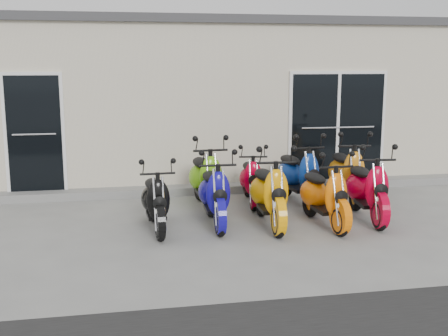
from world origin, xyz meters
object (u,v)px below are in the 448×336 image
(scooter_back_red, at_px, (251,173))
(scooter_back_yellow, at_px, (347,165))
(scooter_front_red, at_px, (368,180))
(scooter_front_blue, at_px, (214,186))
(scooter_front_orange_a, at_px, (269,184))
(scooter_front_orange_b, at_px, (324,187))
(scooter_front_black, at_px, (155,193))
(scooter_back_green, at_px, (205,170))
(scooter_back_blue, at_px, (299,167))

(scooter_back_red, bearing_deg, scooter_back_yellow, 3.07)
(scooter_front_red, distance_m, scooter_back_red, 2.07)
(scooter_front_red, bearing_deg, scooter_back_yellow, 88.43)
(scooter_front_blue, relative_size, scooter_front_orange_a, 0.95)
(scooter_front_orange_b, bearing_deg, scooter_front_red, 9.04)
(scooter_front_blue, relative_size, scooter_back_yellow, 0.94)
(scooter_front_orange_a, distance_m, scooter_front_orange_b, 0.84)
(scooter_front_black, xyz_separation_m, scooter_front_orange_b, (2.55, -0.23, 0.03))
(scooter_back_yellow, bearing_deg, scooter_front_orange_a, -138.28)
(scooter_front_orange_b, distance_m, scooter_back_green, 2.13)
(scooter_front_orange_b, relative_size, scooter_front_red, 0.95)
(scooter_front_red, bearing_deg, scooter_front_orange_b, -160.94)
(scooter_front_orange_a, relative_size, scooter_back_green, 0.99)
(scooter_front_red, xyz_separation_m, scooter_back_blue, (-0.74, 1.21, 0.01))
(scooter_back_red, height_order, scooter_back_blue, scooter_back_blue)
(scooter_back_yellow, bearing_deg, scooter_front_black, -154.99)
(scooter_front_black, distance_m, scooter_back_blue, 2.85)
(scooter_front_orange_b, distance_m, scooter_back_blue, 1.40)
(scooter_front_black, distance_m, scooter_front_orange_a, 1.72)
(scooter_front_orange_b, xyz_separation_m, scooter_front_red, (0.79, 0.19, 0.03))
(scooter_front_orange_a, bearing_deg, scooter_front_black, 179.41)
(scooter_front_orange_a, bearing_deg, scooter_front_orange_b, -7.46)
(scooter_front_blue, bearing_deg, scooter_back_red, 55.66)
(scooter_front_red, height_order, scooter_back_blue, scooter_back_blue)
(scooter_front_blue, distance_m, scooter_front_red, 2.44)
(scooter_back_green, relative_size, scooter_back_red, 1.18)
(scooter_front_black, bearing_deg, scooter_front_red, -3.15)
(scooter_back_blue, distance_m, scooter_back_yellow, 0.90)
(scooter_front_orange_b, distance_m, scooter_back_red, 1.72)
(scooter_front_blue, relative_size, scooter_front_orange_b, 1.02)
(scooter_front_red, xyz_separation_m, scooter_back_green, (-2.41, 1.20, 0.02))
(scooter_front_black, relative_size, scooter_back_red, 1.03)
(scooter_back_red, distance_m, scooter_back_yellow, 1.74)
(scooter_front_blue, relative_size, scooter_back_green, 0.95)
(scooter_front_black, xyz_separation_m, scooter_back_blue, (2.59, 1.17, 0.07))
(scooter_front_orange_a, bearing_deg, scooter_back_green, 124.58)
(scooter_back_green, bearing_deg, scooter_back_red, 6.39)
(scooter_back_blue, bearing_deg, scooter_back_green, 174.22)
(scooter_front_black, relative_size, scooter_back_yellow, 0.87)
(scooter_front_orange_a, height_order, scooter_front_orange_b, scooter_front_orange_a)
(scooter_front_orange_b, height_order, scooter_back_red, scooter_front_orange_b)
(scooter_front_black, height_order, scooter_back_green, scooter_back_green)
(scooter_front_red, bearing_deg, scooter_front_black, -174.97)
(scooter_front_blue, bearing_deg, scooter_front_orange_b, -10.06)
(scooter_back_green, height_order, scooter_back_blue, scooter_back_green)
(scooter_front_red, height_order, scooter_back_yellow, scooter_back_yellow)
(scooter_front_orange_b, distance_m, scooter_back_yellow, 1.68)
(scooter_front_orange_a, xyz_separation_m, scooter_front_orange_b, (0.83, -0.14, -0.05))
(scooter_front_blue, xyz_separation_m, scooter_back_yellow, (2.59, 1.05, 0.04))
(scooter_front_black, xyz_separation_m, scooter_back_red, (1.76, 1.30, -0.02))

